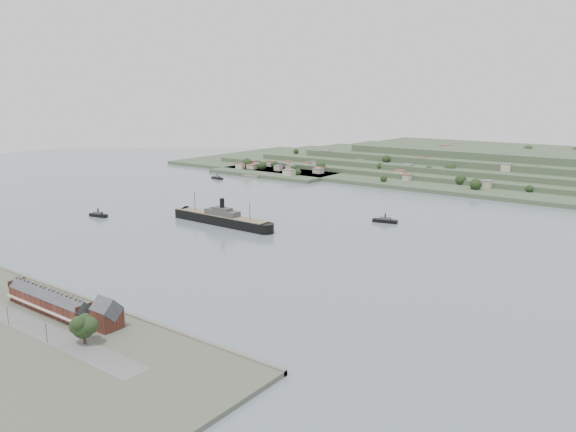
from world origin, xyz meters
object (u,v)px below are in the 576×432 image
Objects in this scene: terrace_row at (49,301)px; tugboat at (98,215)px; fig_tree at (83,326)px; gabled_building at (107,315)px; steamship at (218,218)px.

tugboat is (-157.80, 136.63, -5.06)m from terrace_row.
terrace_row is 4.45× the size of fig_tree.
gabled_building is 15.86m from fig_tree.
steamship is (-100.45, 173.01, -3.67)m from gabled_building.
tugboat is 249.22m from fig_tree.
tugboat is at bearing -156.93° from steamship.
terrace_row is at bearing -40.89° from tugboat.
tugboat is at bearing 139.11° from terrace_row.
steamship is 8.15× the size of fig_tree.
tugboat is 1.34× the size of fig_tree.
terrace_row is 37.74m from gabled_building.
fig_tree reaches higher than terrace_row.
tugboat is at bearing 143.71° from fig_tree.
gabled_building is 0.84× the size of tugboat.
fig_tree is at bearing -14.10° from terrace_row.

